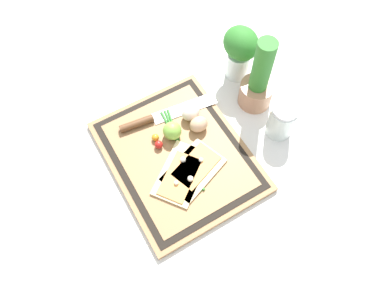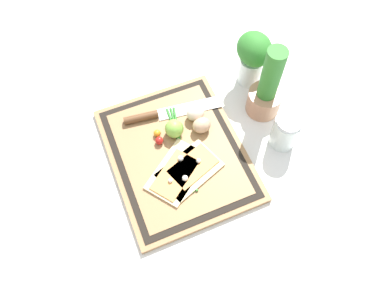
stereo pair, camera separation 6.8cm
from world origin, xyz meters
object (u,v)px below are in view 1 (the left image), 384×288
Objects in this scene: knife at (153,119)px; herb_glass at (240,50)px; egg_pink at (191,113)px; lime at (172,131)px; sauce_jar at (281,122)px; pizza_slice_far at (194,169)px; egg_brown at (199,124)px; cherry_tomato_yellow at (155,138)px; cherry_tomato_red at (159,145)px; pizza_slice_near at (181,174)px; herb_pot at (258,84)px.

knife is 0.33m from herb_glass.
lime reaches higher than egg_pink.
herb_glass reaches higher than sauce_jar.
egg_brown is at bearing 143.78° from pizza_slice_far.
cherry_tomato_yellow is 0.36m from herb_glass.
knife is 5.68× the size of lime.
egg_pink is at bearing 64.72° from knife.
cherry_tomato_red reaches higher than knife.
sauce_jar is 0.24m from herb_glass.
egg_pink is 0.29× the size of herb_glass.
egg_pink is (-0.15, 0.08, 0.02)m from pizza_slice_far.
pizza_slice_near is at bearing 3.69° from cherry_tomato_yellow.
egg_pink reaches higher than cherry_tomato_red.
pizza_slice_near is 0.13m from lime.
egg_brown is (-0.10, 0.11, 0.02)m from pizza_slice_near.
sauce_jar is (0.21, 0.30, 0.02)m from knife.
pizza_slice_near is 0.32m from sauce_jar.
cherry_tomato_red is (-0.01, -0.13, -0.01)m from egg_brown.
cherry_tomato_red is 1.11× the size of cherry_tomato_yellow.
sauce_jar is at bearing 70.05° from cherry_tomato_red.
egg_brown is at bearing 0.39° from egg_pink.
lime is at bearing -69.91° from herb_glass.
cherry_tomato_yellow is at bearing -83.52° from egg_pink.
pizza_slice_far is at bearing -0.93° from lime.
egg_brown is 0.26m from herb_glass.
lime is 2.28× the size of cherry_tomato_red.
sauce_jar is 0.62× the size of herb_glass.
cherry_tomato_red is at bearing -72.71° from egg_pink.
cherry_tomato_yellow is at bearing -93.91° from herb_pot.
egg_pink is 0.08m from lime.
herb_pot is at bearing 88.16° from lime.
sauce_jar reaches higher than egg_brown.
knife is at bearing -161.96° from lime.
herb_pot is 0.12m from herb_glass.
egg_pink is at bearing 141.71° from pizza_slice_near.
pizza_slice_near reaches higher than knife.
cherry_tomato_yellow is at bearing -176.31° from pizza_slice_near.
pizza_slice_near is 0.34m from herb_pot.
herb_pot is at bearing -6.04° from herb_glass.
knife is 0.08m from lime.
pizza_slice_near is at bearing 6.08° from cherry_tomato_red.
pizza_slice_near is at bearing -55.76° from herb_glass.
sauce_jar is at bearing 64.76° from lime.
knife is 0.07m from cherry_tomato_yellow.
sauce_jar reaches higher than cherry_tomato_yellow.
knife is at bearing 175.65° from pizza_slice_near.
egg_brown is at bearing 47.61° from knife.
sauce_jar reaches higher than lime.
cherry_tomato_red reaches higher than cherry_tomato_yellow.
herb_pot is (0.08, 0.30, 0.06)m from knife.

